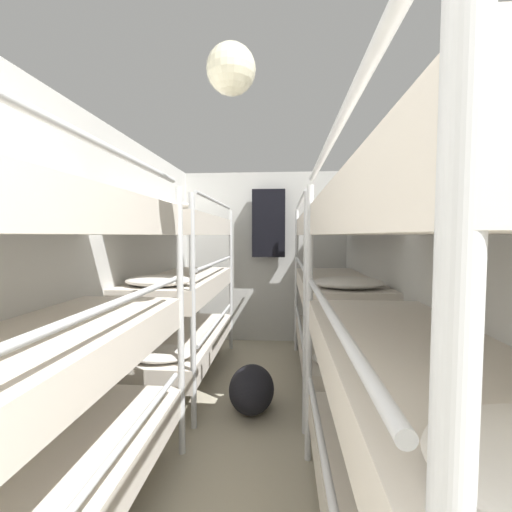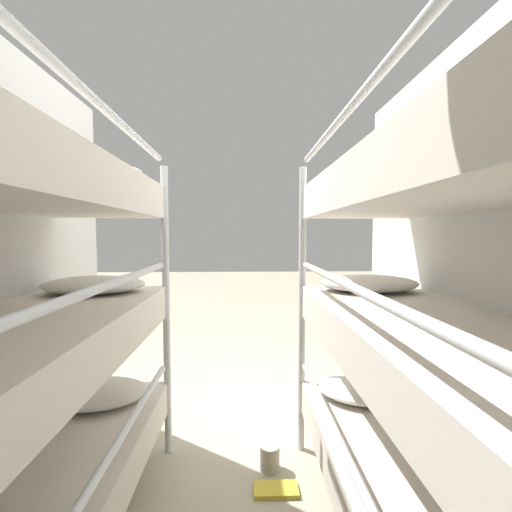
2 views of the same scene
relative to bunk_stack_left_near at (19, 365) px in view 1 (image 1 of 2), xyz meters
name	(u,v)px [view 1 (image 1 of 2)]	position (x,y,z in m)	size (l,w,h in m)	color
wall_left	(81,280)	(-0.38, 1.02, 0.19)	(0.06, 5.06, 2.33)	silver
wall_right	(422,284)	(1.89, 1.02, 0.19)	(0.06, 5.06, 2.33)	silver
wall_back	(265,257)	(0.76, 3.53, 0.19)	(2.33, 0.06, 2.33)	silver
bunk_stack_left_near	(19,365)	(0.00, 0.00, 0.00)	(0.70, 1.90, 1.83)	silver
bunk_stack_right_near	(427,378)	(1.52, 0.00, 0.00)	(0.70, 1.90, 1.83)	silver
bunk_stack_left_far	(183,285)	(0.00, 2.15, 0.00)	(0.70, 1.90, 1.83)	silver
bunk_stack_right_far	(335,287)	(1.52, 2.15, 0.00)	(0.70, 1.90, 1.83)	silver
duffel_bag	(252,389)	(0.75, 1.57, -0.79)	(0.38, 0.52, 0.38)	black
hanging_coat	(269,223)	(0.81, 3.38, 0.66)	(0.44, 0.12, 0.90)	black
ceiling_light	(231,69)	(0.76, 0.47, 1.30)	(0.24, 0.24, 0.24)	#F4EFCC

